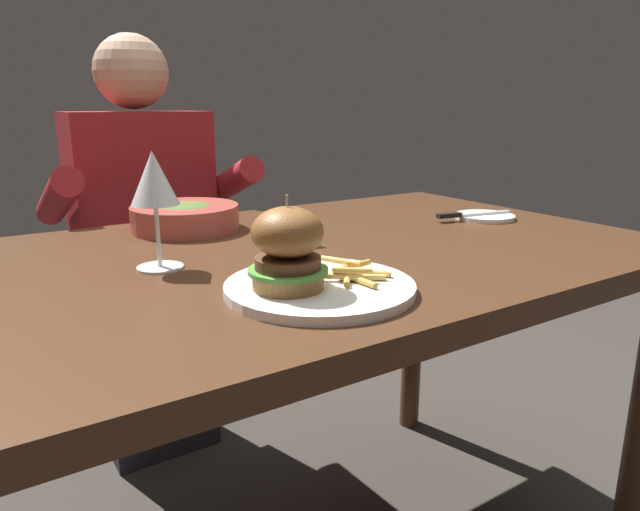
{
  "coord_description": "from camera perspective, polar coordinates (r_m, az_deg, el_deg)",
  "views": [
    {
      "loc": [
        -0.48,
        -0.87,
        1.0
      ],
      "look_at": [
        -0.04,
        -0.2,
        0.78
      ],
      "focal_mm": 32.0,
      "sensor_mm": 36.0,
      "label": 1
    }
  ],
  "objects": [
    {
      "name": "soup_bowl",
      "position": [
        1.24,
        -13.33,
        3.82
      ],
      "size": [
        0.22,
        0.22,
        0.06
      ],
      "color": "#B24C42",
      "rests_on": "dining_table"
    },
    {
      "name": "wine_glass",
      "position": [
        0.93,
        -16.27,
        7.01
      ],
      "size": [
        0.08,
        0.08,
        0.19
      ],
      "color": "silver",
      "rests_on": "dining_table"
    },
    {
      "name": "dining_table",
      "position": [
        1.05,
        -4.13,
        -4.22
      ],
      "size": [
        1.44,
        0.82,
        0.74
      ],
      "color": "#472B19",
      "rests_on": "ground"
    },
    {
      "name": "table_knife",
      "position": [
        1.35,
        14.53,
        4.01
      ],
      "size": [
        0.2,
        0.05,
        0.01
      ],
      "color": "silver",
      "rests_on": "bread_plate"
    },
    {
      "name": "burger_sandwich",
      "position": [
        0.77,
        -3.25,
        0.75
      ],
      "size": [
        0.11,
        0.11,
        0.13
      ],
      "color": "#9E6B38",
      "rests_on": "main_plate"
    },
    {
      "name": "main_plate",
      "position": [
        0.81,
        -0.03,
        -3.2
      ],
      "size": [
        0.27,
        0.27,
        0.01
      ],
      "primitive_type": "cylinder",
      "color": "white",
      "rests_on": "dining_table"
    },
    {
      "name": "bread_plate",
      "position": [
        1.38,
        16.15,
        3.77
      ],
      "size": [
        0.14,
        0.14,
        0.01
      ],
      "primitive_type": "cylinder",
      "color": "white",
      "rests_on": "dining_table"
    },
    {
      "name": "butter_dish",
      "position": [
        1.07,
        -2.32,
        1.56
      ],
      "size": [
        0.07,
        0.06,
        0.04
      ],
      "color": "white",
      "rests_on": "dining_table"
    },
    {
      "name": "fries_pile",
      "position": [
        0.82,
        3.2,
        -1.73
      ],
      "size": [
        0.1,
        0.11,
        0.03
      ],
      "color": "gold",
      "rests_on": "main_plate"
    },
    {
      "name": "diner_person",
      "position": [
        1.67,
        -16.91,
        -0.83
      ],
      "size": [
        0.51,
        0.36,
        1.18
      ],
      "color": "#282833",
      "rests_on": "ground"
    }
  ]
}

